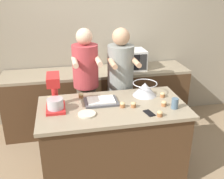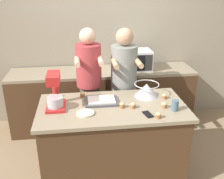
{
  "view_description": "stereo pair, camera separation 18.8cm",
  "coord_description": "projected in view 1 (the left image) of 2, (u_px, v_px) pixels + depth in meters",
  "views": [
    {
      "loc": [
        -0.52,
        -2.54,
        2.21
      ],
      "look_at": [
        0.0,
        0.04,
        1.11
      ],
      "focal_mm": 42.0,
      "sensor_mm": 36.0,
      "label": 1
    },
    {
      "loc": [
        -0.34,
        -2.57,
        2.21
      ],
      "look_at": [
        0.0,
        0.04,
        1.11
      ],
      "focal_mm": 42.0,
      "sensor_mm": 36.0,
      "label": 2
    }
  ],
  "objects": [
    {
      "name": "baking_tray",
      "position": [
        101.0,
        101.0,
        2.96
      ],
      "size": [
        0.37,
        0.27,
        0.04
      ],
      "color": "#4C4C51",
      "rests_on": "island_counter"
    },
    {
      "name": "island_counter",
      "position": [
        113.0,
        141.0,
        3.07
      ],
      "size": [
        1.63,
        0.85,
        0.93
      ],
      "color": "#4C331E",
      "rests_on": "ground_plane"
    },
    {
      "name": "ground_plane",
      "position": [
        113.0,
        173.0,
        3.25
      ],
      "size": [
        16.0,
        16.0,
        0.0
      ],
      "primitive_type": "plane",
      "color": "#937A5B"
    },
    {
      "name": "microwave_oven",
      "position": [
        129.0,
        60.0,
        3.99
      ],
      "size": [
        0.5,
        0.35,
        0.3
      ],
      "color": "silver",
      "rests_on": "back_counter"
    },
    {
      "name": "drinking_glass",
      "position": [
        175.0,
        103.0,
        2.81
      ],
      "size": [
        0.08,
        0.08,
        0.12
      ],
      "color": "slate",
      "rests_on": "island_counter"
    },
    {
      "name": "cupcake_3",
      "position": [
        81.0,
        95.0,
        3.08
      ],
      "size": [
        0.06,
        0.06,
        0.06
      ],
      "color": "#9E6038",
      "rests_on": "island_counter"
    },
    {
      "name": "small_plate",
      "position": [
        87.0,
        114.0,
        2.7
      ],
      "size": [
        0.19,
        0.19,
        0.02
      ],
      "color": "beige",
      "rests_on": "island_counter"
    },
    {
      "name": "person_right",
      "position": [
        120.0,
        87.0,
        3.51
      ],
      "size": [
        0.35,
        0.51,
        1.67
      ],
      "color": "#232328",
      "rests_on": "ground_plane"
    },
    {
      "name": "cupcake_5",
      "position": [
        160.0,
        114.0,
        2.66
      ],
      "size": [
        0.06,
        0.06,
        0.06
      ],
      "color": "#9E6038",
      "rests_on": "island_counter"
    },
    {
      "name": "cupcake_6",
      "position": [
        133.0,
        105.0,
        2.85
      ],
      "size": [
        0.06,
        0.06,
        0.06
      ],
      "color": "#9E6038",
      "rests_on": "island_counter"
    },
    {
      "name": "cupcake_0",
      "position": [
        123.0,
        105.0,
        2.85
      ],
      "size": [
        0.06,
        0.06,
        0.06
      ],
      "color": "#9E6038",
      "rests_on": "island_counter"
    },
    {
      "name": "cupcake_7",
      "position": [
        163.0,
        95.0,
        3.09
      ],
      "size": [
        0.06,
        0.06,
        0.06
      ],
      "color": "#9E6038",
      "rests_on": "island_counter"
    },
    {
      "name": "cell_phone",
      "position": [
        149.0,
        113.0,
        2.72
      ],
      "size": [
        0.1,
        0.16,
        0.01
      ],
      "color": "black",
      "rests_on": "island_counter"
    },
    {
      "name": "cupcake_2",
      "position": [
        50.0,
        98.0,
        3.0
      ],
      "size": [
        0.06,
        0.06,
        0.06
      ],
      "color": "#9E6038",
      "rests_on": "island_counter"
    },
    {
      "name": "back_counter",
      "position": [
        98.0,
        99.0,
        4.14
      ],
      "size": [
        2.8,
        0.6,
        0.94
      ],
      "color": "#4C331E",
      "rests_on": "ground_plane"
    },
    {
      "name": "cupcake_4",
      "position": [
        55.0,
        96.0,
        3.05
      ],
      "size": [
        0.06,
        0.06,
        0.06
      ],
      "color": "#9E6038",
      "rests_on": "island_counter"
    },
    {
      "name": "mixing_bowl",
      "position": [
        145.0,
        89.0,
        3.13
      ],
      "size": [
        0.29,
        0.29,
        0.16
      ],
      "color": "#BCBCC1",
      "rests_on": "island_counter"
    },
    {
      "name": "back_wall",
      "position": [
        93.0,
        39.0,
        4.12
      ],
      "size": [
        10.0,
        0.06,
        2.7
      ],
      "color": "gray",
      "rests_on": "ground_plane"
    },
    {
      "name": "stand_mixer",
      "position": [
        55.0,
        95.0,
        2.75
      ],
      "size": [
        0.2,
        0.3,
        0.4
      ],
      "color": "red",
      "rests_on": "island_counter"
    },
    {
      "name": "person_left",
      "position": [
        86.0,
        89.0,
        3.43
      ],
      "size": [
        0.34,
        0.5,
        1.68
      ],
      "color": "brown",
      "rests_on": "ground_plane"
    },
    {
      "name": "cupcake_1",
      "position": [
        164.0,
        103.0,
        2.88
      ],
      "size": [
        0.06,
        0.06,
        0.06
      ],
      "color": "#9E6038",
      "rests_on": "island_counter"
    }
  ]
}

